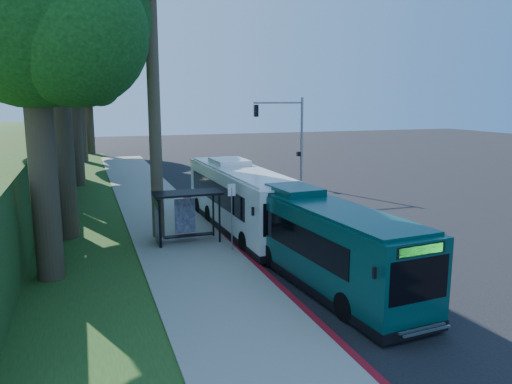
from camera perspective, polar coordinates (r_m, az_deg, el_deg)
name	(u,v)px	position (r m, az deg, el deg)	size (l,w,h in m)	color
ground	(296,219)	(29.26, 4.63, -3.06)	(140.00, 140.00, 0.00)	black
sidewalk	(172,228)	(27.20, -9.62, -4.10)	(4.50, 70.00, 0.12)	gray
red_curb	(234,244)	(23.93, -2.50, -5.99)	(0.25, 30.00, 0.13)	maroon
grass_verge	(61,216)	(31.76, -21.37, -2.62)	(8.00, 70.00, 0.06)	#234719
bus_shelter	(182,207)	(24.06, -8.48, -1.73)	(3.20, 1.51, 2.55)	black
stop_sign_pole	(232,208)	(22.39, -2.79, -1.82)	(0.35, 0.06, 3.17)	gray
traffic_signal_pole	(290,131)	(39.19, 3.88, 6.98)	(4.10, 0.30, 7.00)	gray
tree_0	(54,4)	(26.32, -22.08, 19.28)	(8.40, 8.00, 15.70)	#382B1E
tree_1	(41,0)	(34.49, -23.37, 19.52)	(10.50, 10.00, 18.26)	#382B1E
tree_2	(72,51)	(42.11, -20.33, 14.86)	(8.82, 8.40, 15.12)	#382B1E
tree_3	(48,41)	(50.26, -22.67, 15.64)	(10.08, 9.60, 17.28)	#382B1E
tree_4	(79,72)	(58.02, -19.57, 12.82)	(8.40, 8.00, 14.14)	#382B1E
tree_5	(88,82)	(66.00, -18.65, 11.88)	(7.35, 7.00, 12.86)	#382B1E
tree_6	(34,18)	(20.19, -24.06, 17.72)	(7.56, 7.20, 13.74)	#382B1E
white_bus	(240,197)	(26.45, -1.79, -0.61)	(2.88, 12.10, 3.59)	white
teal_bus	(316,237)	(19.44, 6.83, -5.17)	(3.29, 11.42, 3.36)	#0A3C39
pickup	(274,188)	(35.35, 2.04, 0.45)	(2.20, 4.78, 1.33)	silver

